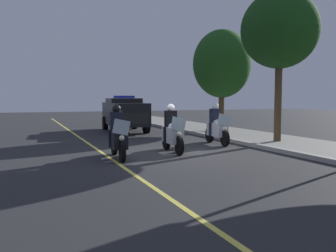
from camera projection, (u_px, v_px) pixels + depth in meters
ground_plane at (176, 153)px, 12.98m from camera, size 80.00×80.00×0.00m
curb_strip at (260, 146)px, 14.26m from camera, size 48.00×0.24×0.15m
sidewalk_strip at (300, 145)px, 14.96m from camera, size 48.00×3.60×0.10m
lane_stripe_center at (109, 157)px, 12.10m from camera, size 48.00×0.12×0.01m
police_motorcycle_lead_left at (118, 136)px, 11.94m from camera, size 2.14×0.62×1.72m
police_motorcycle_lead_right at (172, 133)px, 13.21m from camera, size 2.14×0.62×1.72m
police_motorcycle_trailing at (217, 128)px, 15.45m from camera, size 2.14×0.62×1.72m
police_suv at (124, 113)px, 21.36m from camera, size 5.03×2.36×2.05m
tree_mid_block at (280, 30)px, 15.45m from camera, size 3.22×3.22×6.26m
tree_far_back at (222, 64)px, 20.95m from camera, size 3.28×3.28×5.66m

